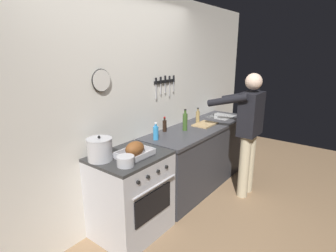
{
  "coord_description": "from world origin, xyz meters",
  "views": [
    {
      "loc": [
        -1.99,
        -0.86,
        1.92
      ],
      "look_at": [
        0.25,
        0.85,
        1.13
      ],
      "focal_mm": 28.5,
      "sensor_mm": 36.0,
      "label": 1
    }
  ],
  "objects_px": {
    "person_cook": "(248,128)",
    "stock_pot": "(100,149)",
    "saucepan": "(126,161)",
    "cutting_board": "(205,124)",
    "bottle_olive_oil": "(185,122)",
    "bottle_soy_sauce": "(165,125)",
    "roasting_pan": "(135,150)",
    "bottle_vinegar": "(198,117)",
    "bottle_dish_soap": "(156,133)",
    "stove": "(131,194)"
  },
  "relations": [
    {
      "from": "person_cook",
      "to": "stock_pot",
      "type": "height_order",
      "value": "person_cook"
    },
    {
      "from": "saucepan",
      "to": "cutting_board",
      "type": "bearing_deg",
      "value": 4.33
    },
    {
      "from": "stock_pot",
      "to": "bottle_olive_oil",
      "type": "relative_size",
      "value": 0.86
    },
    {
      "from": "cutting_board",
      "to": "bottle_olive_oil",
      "type": "relative_size",
      "value": 1.25
    },
    {
      "from": "bottle_soy_sauce",
      "to": "person_cook",
      "type": "bearing_deg",
      "value": -52.41
    },
    {
      "from": "person_cook",
      "to": "bottle_soy_sauce",
      "type": "relative_size",
      "value": 8.39
    },
    {
      "from": "stock_pot",
      "to": "bottle_olive_oil",
      "type": "xyz_separation_m",
      "value": [
        1.34,
        -0.09,
        0.01
      ]
    },
    {
      "from": "roasting_pan",
      "to": "stock_pot",
      "type": "bearing_deg",
      "value": 141.65
    },
    {
      "from": "bottle_soy_sauce",
      "to": "bottle_vinegar",
      "type": "bearing_deg",
      "value": -10.91
    },
    {
      "from": "person_cook",
      "to": "roasting_pan",
      "type": "height_order",
      "value": "person_cook"
    },
    {
      "from": "stock_pot",
      "to": "bottle_soy_sauce",
      "type": "relative_size",
      "value": 1.25
    },
    {
      "from": "stock_pot",
      "to": "bottle_dish_soap",
      "type": "height_order",
      "value": "stock_pot"
    },
    {
      "from": "person_cook",
      "to": "bottle_vinegar",
      "type": "distance_m",
      "value": 0.75
    },
    {
      "from": "saucepan",
      "to": "bottle_soy_sauce",
      "type": "xyz_separation_m",
      "value": [
        1.08,
        0.39,
        0.03
      ]
    },
    {
      "from": "bottle_dish_soap",
      "to": "roasting_pan",
      "type": "bearing_deg",
      "value": -161.53
    },
    {
      "from": "roasting_pan",
      "to": "person_cook",
      "type": "bearing_deg",
      "value": -20.27
    },
    {
      "from": "cutting_board",
      "to": "bottle_olive_oil",
      "type": "xyz_separation_m",
      "value": [
        -0.4,
        0.08,
        0.11
      ]
    },
    {
      "from": "stock_pot",
      "to": "bottle_dish_soap",
      "type": "xyz_separation_m",
      "value": [
        0.8,
        -0.03,
        -0.02
      ]
    },
    {
      "from": "bottle_vinegar",
      "to": "bottle_olive_oil",
      "type": "xyz_separation_m",
      "value": [
        -0.42,
        -0.06,
        0.03
      ]
    },
    {
      "from": "person_cook",
      "to": "bottle_dish_soap",
      "type": "distance_m",
      "value": 1.25
    },
    {
      "from": "bottle_soy_sauce",
      "to": "bottle_dish_soap",
      "type": "xyz_separation_m",
      "value": [
        -0.33,
        -0.12,
        0.0
      ]
    },
    {
      "from": "stock_pot",
      "to": "bottle_vinegar",
      "type": "xyz_separation_m",
      "value": [
        1.76,
        -0.03,
        -0.02
      ]
    },
    {
      "from": "stove",
      "to": "stock_pot",
      "type": "xyz_separation_m",
      "value": [
        -0.26,
        0.13,
        0.56
      ]
    },
    {
      "from": "roasting_pan",
      "to": "saucepan",
      "type": "relative_size",
      "value": 2.16
    },
    {
      "from": "bottle_soy_sauce",
      "to": "cutting_board",
      "type": "bearing_deg",
      "value": -23.29
    },
    {
      "from": "cutting_board",
      "to": "bottle_dish_soap",
      "type": "xyz_separation_m",
      "value": [
        -0.93,
        0.14,
        0.08
      ]
    },
    {
      "from": "person_cook",
      "to": "bottle_olive_oil",
      "type": "height_order",
      "value": "person_cook"
    },
    {
      "from": "person_cook",
      "to": "cutting_board",
      "type": "xyz_separation_m",
      "value": [
        -0.06,
        0.61,
        -0.04
      ]
    },
    {
      "from": "bottle_vinegar",
      "to": "bottle_soy_sauce",
      "type": "bearing_deg",
      "value": 169.09
    },
    {
      "from": "stove",
      "to": "person_cook",
      "type": "relative_size",
      "value": 0.54
    },
    {
      "from": "person_cook",
      "to": "bottle_soy_sauce",
      "type": "bearing_deg",
      "value": 40.72
    },
    {
      "from": "stock_pot",
      "to": "cutting_board",
      "type": "distance_m",
      "value": 1.75
    },
    {
      "from": "saucepan",
      "to": "bottle_vinegar",
      "type": "relative_size",
      "value": 0.72
    },
    {
      "from": "stove",
      "to": "bottle_soy_sauce",
      "type": "height_order",
      "value": "bottle_soy_sauce"
    },
    {
      "from": "saucepan",
      "to": "stock_pot",
      "type": "bearing_deg",
      "value": 100.13
    },
    {
      "from": "bottle_vinegar",
      "to": "bottle_olive_oil",
      "type": "distance_m",
      "value": 0.43
    },
    {
      "from": "saucepan",
      "to": "bottle_dish_soap",
      "type": "bearing_deg",
      "value": 19.51
    },
    {
      "from": "bottle_dish_soap",
      "to": "cutting_board",
      "type": "bearing_deg",
      "value": -8.45
    },
    {
      "from": "stock_pot",
      "to": "bottle_soy_sauce",
      "type": "distance_m",
      "value": 1.14
    },
    {
      "from": "person_cook",
      "to": "bottle_dish_soap",
      "type": "xyz_separation_m",
      "value": [
        -1.0,
        0.75,
        0.03
      ]
    },
    {
      "from": "saucepan",
      "to": "bottle_soy_sauce",
      "type": "bearing_deg",
      "value": 19.85
    },
    {
      "from": "bottle_olive_oil",
      "to": "roasting_pan",
      "type": "bearing_deg",
      "value": -173.54
    },
    {
      "from": "stove",
      "to": "bottle_olive_oil",
      "type": "relative_size",
      "value": 3.11
    },
    {
      "from": "cutting_board",
      "to": "stove",
      "type": "bearing_deg",
      "value": 178.59
    },
    {
      "from": "bottle_vinegar",
      "to": "bottle_dish_soap",
      "type": "relative_size",
      "value": 1.09
    },
    {
      "from": "roasting_pan",
      "to": "bottle_dish_soap",
      "type": "relative_size",
      "value": 1.69
    },
    {
      "from": "roasting_pan",
      "to": "cutting_board",
      "type": "distance_m",
      "value": 1.48
    },
    {
      "from": "bottle_vinegar",
      "to": "bottle_soy_sauce",
      "type": "relative_size",
      "value": 1.15
    },
    {
      "from": "person_cook",
      "to": "bottle_dish_soap",
      "type": "bearing_deg",
      "value": 56.24
    },
    {
      "from": "bottle_vinegar",
      "to": "roasting_pan",
      "type": "bearing_deg",
      "value": -173.08
    }
  ]
}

